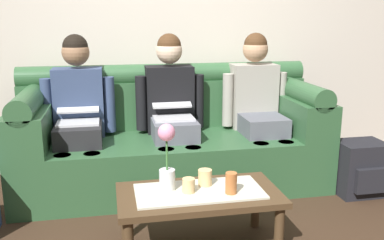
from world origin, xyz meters
The scene contains 11 objects.
back_wall_patterned centered at (0.00, 1.70, 1.45)m, with size 6.00×0.12×2.90m, color beige.
couch centered at (0.00, 1.17, 0.37)m, with size 2.41×0.88×0.96m.
person_left centered at (-0.72, 1.17, 0.66)m, with size 0.56×0.67×1.22m.
person_middle centered at (0.00, 1.17, 0.66)m, with size 0.56×0.67×1.22m.
person_right centered at (0.72, 1.17, 0.66)m, with size 0.56×0.67×1.22m.
coffee_table centered at (0.00, 0.12, 0.31)m, with size 0.94×0.49×0.37m.
flower_vase centered at (-0.18, 0.17, 0.57)m, with size 0.10×0.10×0.39m.
cup_near_left centered at (0.17, 0.04, 0.43)m, with size 0.07×0.07×0.12m, color #B26633.
cup_near_right centered at (0.05, 0.19, 0.42)m, with size 0.08×0.08×0.10m, color #DBB77A.
cup_far_center centered at (-0.06, 0.10, 0.41)m, with size 0.07×0.07×0.08m, color #DBB77A.
backpack_right centered at (1.39, 0.66, 0.21)m, with size 0.36×0.32×0.42m.
Camera 1 is at (-0.48, -2.11, 1.35)m, focal length 39.54 mm.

